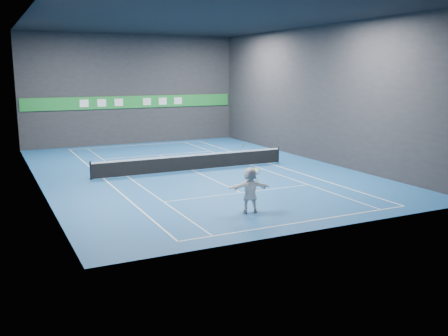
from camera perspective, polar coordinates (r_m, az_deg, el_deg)
name	(u,v)px	position (r m, az deg, el deg)	size (l,w,h in m)	color
ground	(193,170)	(30.86, -3.60, -0.28)	(26.00, 26.00, 0.00)	#1A5292
ceiling	(191,19)	(30.41, -3.82, 16.59)	(26.00, 26.00, 0.00)	black
wall_back	(132,90)	(42.60, -10.45, 8.78)	(18.00, 0.10, 9.00)	#27272A
wall_front	(325,113)	(18.96, 11.50, 6.16)	(18.00, 0.10, 9.00)	#27272A
wall_left	(32,101)	(28.15, -21.05, 7.17)	(0.10, 26.00, 9.00)	#27272A
wall_right	(315,94)	(34.73, 10.31, 8.31)	(0.10, 26.00, 9.00)	#27272A
baseline_near	(304,222)	(20.68, 9.15, -6.08)	(10.98, 0.08, 0.01)	white
baseline_far	(138,145)	(41.94, -9.83, 2.59)	(10.98, 0.08, 0.01)	white
sideline_doubles_left	(104,179)	(29.26, -13.59, -1.19)	(0.08, 23.78, 0.01)	white
sideline_doubles_right	(269,163)	(33.29, 5.16, 0.54)	(0.08, 23.78, 0.01)	white
sideline_singles_left	(127,176)	(29.57, -10.98, -0.95)	(0.06, 23.78, 0.01)	white
sideline_singles_right	(251,165)	(32.61, 3.08, 0.35)	(0.06, 23.78, 0.01)	white
service_line_near	(241,193)	(25.20, 1.97, -2.84)	(8.23, 0.06, 0.01)	white
service_line_far	(159,155)	(36.76, -7.42, 1.49)	(8.23, 0.06, 0.01)	white
center_service_line	(193,170)	(30.86, -3.60, -0.27)	(0.06, 12.80, 0.01)	white
player	(250,190)	(21.61, 2.99, -2.49)	(1.84, 0.59, 1.98)	white
tennis_ball	(243,146)	(21.08, 2.15, 2.53)	(0.07, 0.07, 0.07)	#C3D723
tennis_net	(193,162)	(30.76, -3.62, 0.71)	(12.50, 0.10, 1.07)	black
sponsor_banner	(133,102)	(42.59, -10.38, 7.43)	(17.64, 0.11, 1.00)	#1D8731
tennis_racket	(257,173)	(21.66, 3.75, -0.56)	(0.46, 0.38, 0.69)	red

